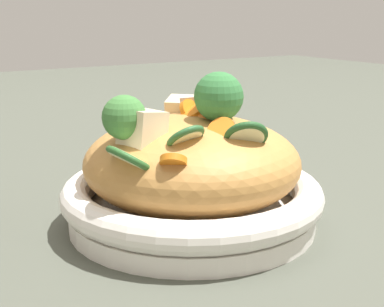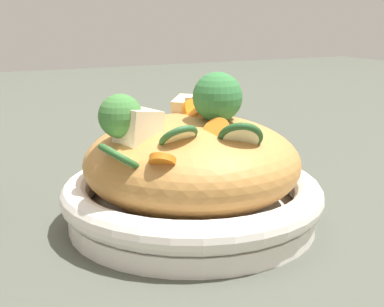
# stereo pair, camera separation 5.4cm
# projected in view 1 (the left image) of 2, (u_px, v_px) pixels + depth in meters

# --- Properties ---
(ground_plane) EXTENTS (3.00, 3.00, 0.00)m
(ground_plane) POSITION_uv_depth(u_px,v_px,m) (192.00, 223.00, 0.56)
(ground_plane) COLOR #474A3F
(serving_bowl) EXTENTS (0.26, 0.26, 0.05)m
(serving_bowl) POSITION_uv_depth(u_px,v_px,m) (192.00, 200.00, 0.55)
(serving_bowl) COLOR white
(serving_bowl) RESTS_ON ground_plane
(noodle_heap) EXTENTS (0.21, 0.21, 0.09)m
(noodle_heap) POSITION_uv_depth(u_px,v_px,m) (192.00, 162.00, 0.54)
(noodle_heap) COLOR #B98040
(noodle_heap) RESTS_ON serving_bowl
(broccoli_florets) EXTENTS (0.15, 0.07, 0.07)m
(broccoli_florets) POSITION_uv_depth(u_px,v_px,m) (195.00, 103.00, 0.51)
(broccoli_florets) COLOR #8EB171
(broccoli_florets) RESTS_ON serving_bowl
(carrot_coins) EXTENTS (0.10, 0.12, 0.04)m
(carrot_coins) POSITION_uv_depth(u_px,v_px,m) (197.00, 123.00, 0.52)
(carrot_coins) COLOR orange
(carrot_coins) RESTS_ON serving_bowl
(zucchini_slices) EXTENTS (0.14, 0.07, 0.04)m
(zucchini_slices) POSITION_uv_depth(u_px,v_px,m) (186.00, 146.00, 0.47)
(zucchini_slices) COLOR beige
(zucchini_slices) RESTS_ON serving_bowl
(chicken_chunks) EXTENTS (0.14, 0.13, 0.04)m
(chicken_chunks) POSITION_uv_depth(u_px,v_px,m) (174.00, 116.00, 0.55)
(chicken_chunks) COLOR beige
(chicken_chunks) RESTS_ON serving_bowl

